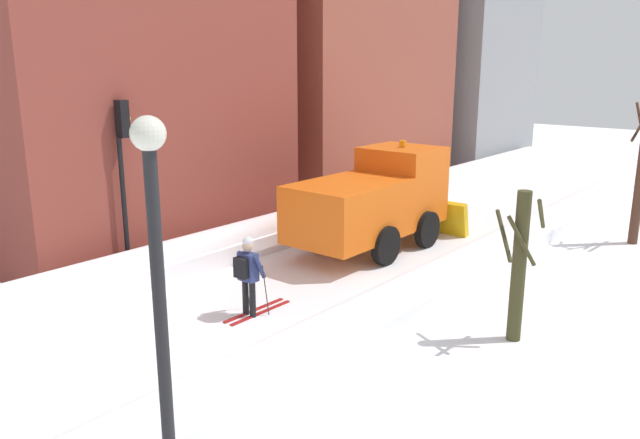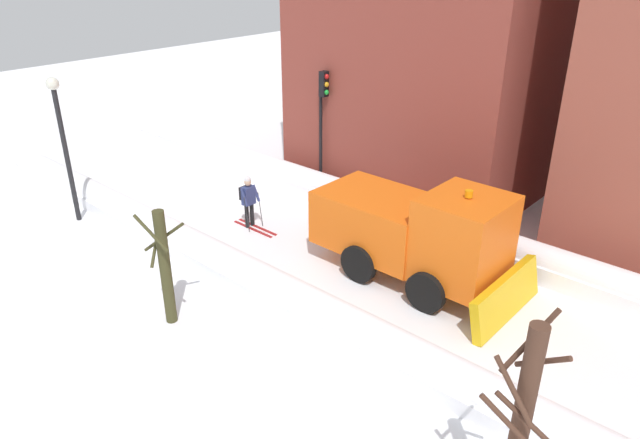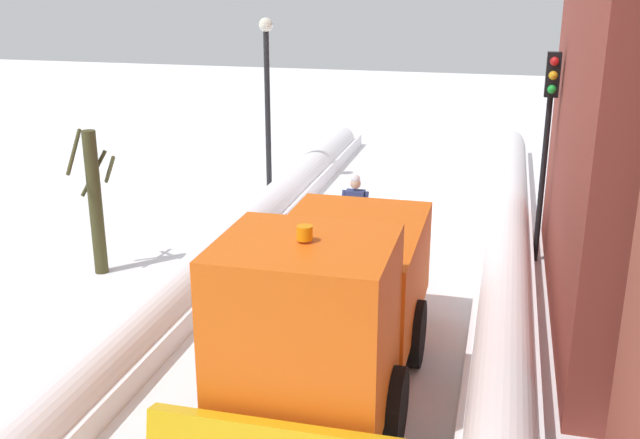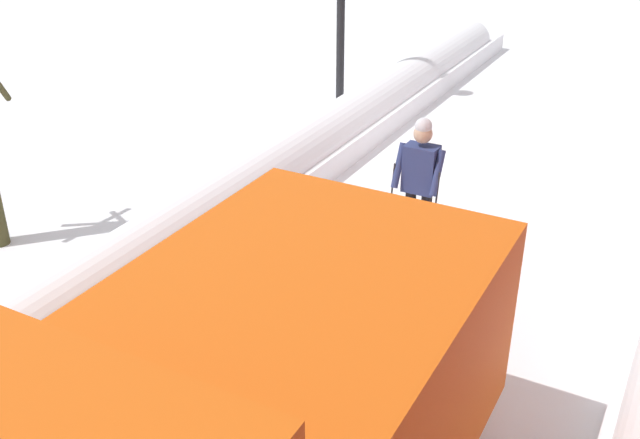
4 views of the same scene
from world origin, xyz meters
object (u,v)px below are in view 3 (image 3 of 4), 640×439
(skier, at_px, (355,209))
(traffic_light_pole, at_px, (548,119))
(street_lamp, at_px, (267,81))
(plow_truck, at_px, (330,302))
(bare_tree_near, at_px, (95,200))

(skier, height_order, traffic_light_pole, traffic_light_pole)
(street_lamp, bearing_deg, plow_truck, 112.29)
(plow_truck, bearing_deg, skier, -82.03)
(plow_truck, distance_m, skier, 6.09)
(traffic_light_pole, bearing_deg, bare_tree_near, 17.59)
(skier, relative_size, bare_tree_near, 0.59)
(plow_truck, distance_m, bare_tree_near, 6.76)
(plow_truck, height_order, skier, plow_truck)
(skier, relative_size, street_lamp, 0.37)
(skier, distance_m, street_lamp, 6.35)
(skier, height_order, street_lamp, street_lamp)
(plow_truck, relative_size, bare_tree_near, 1.95)
(plow_truck, bearing_deg, bare_tree_near, -30.65)
(plow_truck, xyz_separation_m, street_lamp, (4.43, -10.81, 1.64))
(skier, bearing_deg, street_lamp, -53.17)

